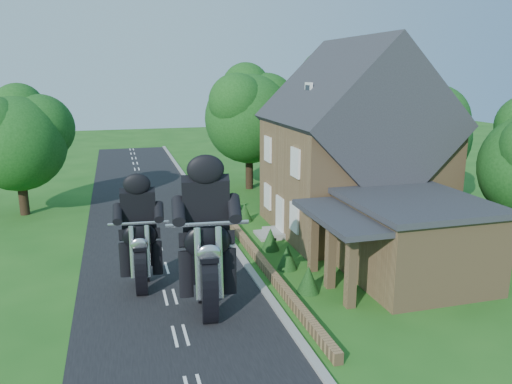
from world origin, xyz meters
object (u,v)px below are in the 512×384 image
object	(u,v)px
garden_wall	(245,241)
motorcycle_lead	(208,291)
annex	(410,238)
house	(352,151)
motorcycle_follow	(142,272)

from	to	relation	value
garden_wall	motorcycle_lead	xyz separation A→B (m)	(-3.11, -6.67, 0.67)
annex	motorcycle_lead	xyz separation A→B (m)	(-8.68, -0.87, -0.90)
annex	motorcycle_lead	bearing A→B (deg)	-174.25
garden_wall	house	xyz separation A→B (m)	(6.19, 1.00, 4.14)
motorcycle_lead	motorcycle_follow	world-z (taller)	motorcycle_lead
motorcycle_lead	motorcycle_follow	bearing A→B (deg)	-46.43
house	motorcycle_follow	distance (m)	12.99
house	motorcycle_follow	xyz separation A→B (m)	(-11.46, -4.93, -3.63)
motorcycle_lead	motorcycle_follow	xyz separation A→B (m)	(-2.16, 2.74, -0.16)
house	motorcycle_lead	bearing A→B (deg)	-140.48
annex	garden_wall	bearing A→B (deg)	133.84
motorcycle_follow	motorcycle_lead	bearing A→B (deg)	133.09
annex	motorcycle_lead	distance (m)	8.77
motorcycle_follow	annex	bearing A→B (deg)	175.13
annex	motorcycle_follow	bearing A→B (deg)	170.22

